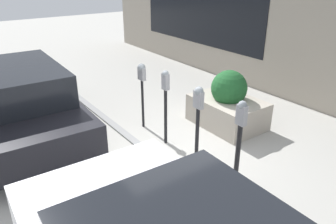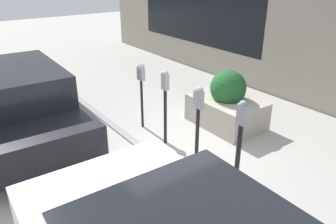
{
  "view_description": "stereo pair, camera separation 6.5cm",
  "coord_description": "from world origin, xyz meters",
  "px_view_note": "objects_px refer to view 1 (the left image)",
  "views": [
    {
      "loc": [
        -4.26,
        2.91,
        3.26
      ],
      "look_at": [
        0.0,
        -0.14,
        0.93
      ],
      "focal_mm": 35.0,
      "sensor_mm": 36.0,
      "label": 1
    },
    {
      "loc": [
        -4.23,
        2.96,
        3.26
      ],
      "look_at": [
        0.0,
        -0.14,
        0.93
      ],
      "focal_mm": 35.0,
      "sensor_mm": 36.0,
      "label": 2
    }
  ],
  "objects_px": {
    "parking_meter_nearest": "(240,135)",
    "planter_box": "(228,105)",
    "parking_meter_second": "(198,111)",
    "parking_meter_fourth": "(142,79)",
    "parked_car_middle": "(18,100)",
    "parking_meter_middle": "(166,96)"
  },
  "relations": [
    {
      "from": "parking_meter_second",
      "to": "parking_meter_fourth",
      "type": "distance_m",
      "value": 1.83
    },
    {
      "from": "parking_meter_nearest",
      "to": "parking_meter_fourth",
      "type": "relative_size",
      "value": 1.05
    },
    {
      "from": "parking_meter_nearest",
      "to": "parking_meter_fourth",
      "type": "height_order",
      "value": "parking_meter_nearest"
    },
    {
      "from": "parking_meter_middle",
      "to": "parked_car_middle",
      "type": "height_order",
      "value": "parking_meter_middle"
    },
    {
      "from": "parking_meter_fourth",
      "to": "parked_car_middle",
      "type": "distance_m",
      "value": 2.55
    },
    {
      "from": "parking_meter_nearest",
      "to": "parked_car_middle",
      "type": "distance_m",
      "value": 4.52
    },
    {
      "from": "parking_meter_nearest",
      "to": "parking_meter_fourth",
      "type": "xyz_separation_m",
      "value": [
        2.76,
        0.02,
        0.14
      ]
    },
    {
      "from": "parking_meter_nearest",
      "to": "planter_box",
      "type": "relative_size",
      "value": 0.97
    },
    {
      "from": "planter_box",
      "to": "parked_car_middle",
      "type": "distance_m",
      "value": 4.4
    },
    {
      "from": "parking_meter_fourth",
      "to": "parking_meter_nearest",
      "type": "bearing_deg",
      "value": -179.66
    },
    {
      "from": "planter_box",
      "to": "parked_car_middle",
      "type": "height_order",
      "value": "parked_car_middle"
    },
    {
      "from": "parking_meter_second",
      "to": "parking_meter_fourth",
      "type": "relative_size",
      "value": 1.02
    },
    {
      "from": "parked_car_middle",
      "to": "parking_meter_second",
      "type": "bearing_deg",
      "value": -141.05
    },
    {
      "from": "parking_meter_middle",
      "to": "parking_meter_fourth",
      "type": "distance_m",
      "value": 0.9
    },
    {
      "from": "parking_meter_nearest",
      "to": "parking_meter_middle",
      "type": "height_order",
      "value": "parking_meter_middle"
    },
    {
      "from": "parked_car_middle",
      "to": "parking_meter_middle",
      "type": "bearing_deg",
      "value": -130.45
    },
    {
      "from": "parked_car_middle",
      "to": "parking_meter_fourth",
      "type": "bearing_deg",
      "value": -114.9
    },
    {
      "from": "parking_meter_fourth",
      "to": "parking_meter_second",
      "type": "bearing_deg",
      "value": 179.67
    },
    {
      "from": "parking_meter_middle",
      "to": "parking_meter_second",
      "type": "bearing_deg",
      "value": -179.25
    },
    {
      "from": "planter_box",
      "to": "parking_meter_nearest",
      "type": "bearing_deg",
      "value": 138.33
    },
    {
      "from": "parking_meter_second",
      "to": "planter_box",
      "type": "height_order",
      "value": "parking_meter_second"
    },
    {
      "from": "parking_meter_nearest",
      "to": "planter_box",
      "type": "bearing_deg",
      "value": -41.67
    }
  ]
}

